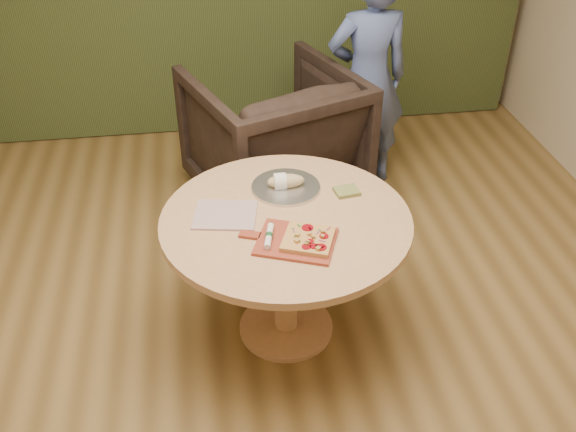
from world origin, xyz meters
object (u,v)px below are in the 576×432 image
(serving_tray, at_px, (286,187))
(armchair, at_px, (274,131))
(cutlery_roll, at_px, (269,236))
(flatbread_pizza, at_px, (308,239))
(pizza_paddle, at_px, (294,241))
(person_standing, at_px, (367,79))
(bread_roll, at_px, (284,181))
(pedestal_table, at_px, (286,240))

(serving_tray, distance_m, armchair, 1.11)
(cutlery_roll, relative_size, serving_tray, 0.56)
(cutlery_roll, bearing_deg, flatbread_pizza, -1.67)
(cutlery_roll, xyz_separation_m, serving_tray, (0.14, 0.44, -0.02))
(pizza_paddle, distance_m, person_standing, 1.87)
(flatbread_pizza, relative_size, armchair, 0.27)
(bread_roll, height_order, person_standing, person_standing)
(pizza_paddle, xyz_separation_m, cutlery_roll, (-0.11, 0.03, 0.02))
(pizza_paddle, distance_m, armchair, 1.57)
(pedestal_table, bearing_deg, pizza_paddle, -87.93)
(person_standing, bearing_deg, cutlery_roll, 59.57)
(cutlery_roll, xyz_separation_m, person_standing, (0.89, 1.68, 0.01))
(pizza_paddle, distance_m, cutlery_roll, 0.12)
(bread_roll, xyz_separation_m, armchair, (0.08, 1.08, -0.27))
(flatbread_pizza, xyz_separation_m, cutlery_roll, (-0.18, 0.05, 0.00))
(pedestal_table, distance_m, serving_tray, 0.30)
(pedestal_table, xyz_separation_m, armchair, (0.11, 1.34, -0.09))
(pizza_paddle, relative_size, person_standing, 0.30)
(pizza_paddle, bearing_deg, pedestal_table, 113.58)
(cutlery_roll, height_order, armchair, armchair)
(bread_roll, xyz_separation_m, person_standing, (0.75, 1.24, -0.01))
(serving_tray, relative_size, bread_roll, 1.84)
(pizza_paddle, height_order, flatbread_pizza, flatbread_pizza)
(cutlery_roll, distance_m, bread_roll, 0.46)
(pizza_paddle, height_order, serving_tray, serving_tray)
(flatbread_pizza, bearing_deg, cutlery_roll, 165.42)
(pizza_paddle, relative_size, serving_tray, 1.33)
(serving_tray, relative_size, armchair, 0.34)
(serving_tray, bearing_deg, armchair, 86.18)
(pizza_paddle, xyz_separation_m, armchair, (0.10, 1.55, -0.24))
(flatbread_pizza, height_order, armchair, armchair)
(pizza_paddle, relative_size, bread_roll, 2.46)
(flatbread_pizza, xyz_separation_m, bread_roll, (-0.04, 0.48, 0.02))
(pedestal_table, height_order, pizza_paddle, pizza_paddle)
(pedestal_table, height_order, cutlery_roll, cutlery_roll)
(pedestal_table, relative_size, armchair, 1.18)
(cutlery_roll, bearing_deg, pedestal_table, 72.57)
(pizza_paddle, bearing_deg, armchair, 107.73)
(serving_tray, bearing_deg, bread_roll, 180.00)
(pedestal_table, height_order, armchair, armchair)
(armchair, relative_size, person_standing, 0.66)
(serving_tray, bearing_deg, flatbread_pizza, -85.91)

